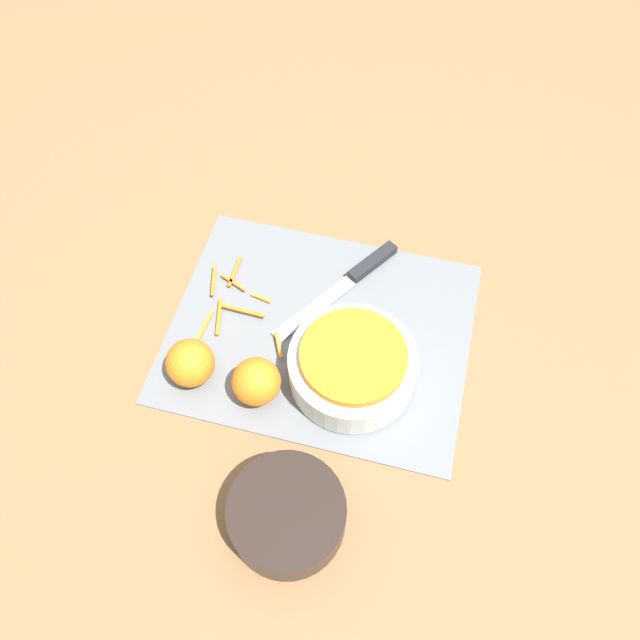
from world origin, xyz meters
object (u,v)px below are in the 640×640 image
Objects in this scene: bowl_dark at (287,515)px; orange_left at (190,363)px; orange_right at (256,382)px; knife at (358,273)px; bowl_speckled at (353,365)px.

orange_left is at bearing -41.46° from bowl_dark.
orange_right is (0.09, -0.17, 0.01)m from bowl_dark.
orange_left is at bearing -6.47° from knife.
bowl_speckled reaches higher than bowl_dark.
orange_left and orange_right have the same top height.
orange_left is (0.19, -0.17, 0.01)m from bowl_dark.
bowl_dark is 2.15× the size of orange_right.
bowl_dark is at bearing 32.81° from knife.
bowl_dark is at bearing 138.54° from orange_left.
bowl_speckled is 0.23m from bowl_dark.
orange_right reaches higher than bowl_dark.
bowl_speckled reaches higher than knife.
orange_right is (0.10, 0.24, 0.03)m from knife.
knife is (0.03, -0.18, -0.03)m from bowl_speckled.
knife is 0.31m from orange_left.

